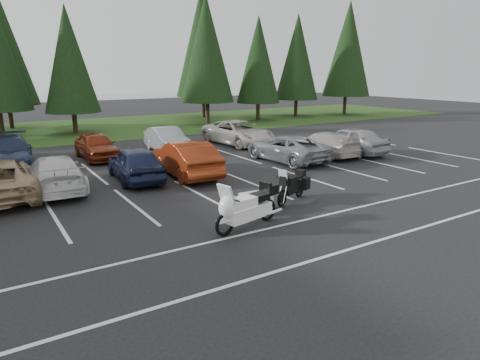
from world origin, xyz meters
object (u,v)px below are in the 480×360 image
(car_far_2, at_px, (96,146))
(car_near_3, at_px, (55,173))
(car_near_7, at_px, (323,144))
(car_far_4, at_px, (238,133))
(car_near_8, at_px, (350,140))
(adventure_motorcycle, at_px, (291,184))
(car_near_6, at_px, (287,148))
(car_far_3, at_px, (167,140))
(cargo_trailer, at_px, (256,203))
(touring_motorcycle, at_px, (247,204))
(car_near_4, at_px, (135,163))
(car_near_5, at_px, (186,158))
(car_far_1, at_px, (8,153))

(car_far_2, bearing_deg, car_near_3, -118.87)
(car_near_7, height_order, car_far_4, car_far_4)
(car_near_7, relative_size, car_far_4, 0.84)
(car_near_8, height_order, adventure_motorcycle, car_near_8)
(car_near_6, bearing_deg, car_far_3, -55.88)
(cargo_trailer, bearing_deg, car_far_2, 103.26)
(car_near_6, bearing_deg, car_far_4, -98.54)
(touring_motorcycle, bearing_deg, car_near_4, 84.02)
(car_near_5, relative_size, car_far_3, 1.12)
(car_near_3, bearing_deg, car_near_6, -178.76)
(cargo_trailer, height_order, adventure_motorcycle, adventure_motorcycle)
(adventure_motorcycle, bearing_deg, car_near_6, 28.29)
(car_near_5, bearing_deg, car_near_3, -0.91)
(car_far_4, bearing_deg, car_near_4, -153.54)
(car_near_5, relative_size, car_near_6, 0.98)
(car_near_3, distance_m, car_far_1, 5.72)
(car_near_7, height_order, car_far_2, car_far_2)
(car_near_5, relative_size, car_near_7, 1.05)
(car_near_4, height_order, touring_motorcycle, touring_motorcycle)
(car_near_4, height_order, cargo_trailer, car_near_4)
(car_far_1, xyz_separation_m, cargo_trailer, (6.69, -12.19, -0.46))
(car_near_4, distance_m, car_far_1, 7.29)
(car_near_4, bearing_deg, touring_motorcycle, 101.52)
(car_far_4, xyz_separation_m, touring_motorcycle, (-8.02, -13.44, 0.02))
(car_near_5, height_order, car_far_1, car_near_5)
(car_near_4, bearing_deg, cargo_trailer, 111.95)
(car_far_2, xyz_separation_m, adventure_motorcycle, (4.10, -12.08, -0.04))
(car_near_7, bearing_deg, car_far_3, -38.79)
(car_near_8, distance_m, cargo_trailer, 12.38)
(car_near_3, xyz_separation_m, car_near_7, (14.44, -0.23, -0.04))
(car_near_5, xyz_separation_m, car_near_7, (8.80, 0.22, -0.13))
(car_far_4, distance_m, adventure_motorcycle, 13.03)
(car_near_3, xyz_separation_m, adventure_motorcycle, (7.20, -6.34, -0.02))
(car_near_7, relative_size, adventure_motorcycle, 2.06)
(cargo_trailer, bearing_deg, car_far_3, 84.13)
(car_far_3, relative_size, cargo_trailer, 3.02)
(car_near_3, height_order, car_far_4, car_far_4)
(car_near_6, xyz_separation_m, car_near_7, (2.74, 0.09, -0.02))
(car_far_2, relative_size, adventure_motorcycle, 1.88)
(car_near_7, relative_size, car_near_8, 1.01)
(car_far_2, xyz_separation_m, touring_motorcycle, (1.19, -13.54, 0.07))
(car_near_8, xyz_separation_m, touring_motorcycle, (-11.93, -7.20, 0.01))
(car_near_5, height_order, car_near_7, car_near_5)
(car_far_3, bearing_deg, car_near_6, -51.18)
(car_near_8, distance_m, car_far_1, 18.55)
(car_near_3, distance_m, car_far_4, 13.54)
(car_near_3, xyz_separation_m, touring_motorcycle, (4.29, -7.80, 0.08))
(car_far_2, distance_m, car_far_4, 9.22)
(car_far_3, relative_size, touring_motorcycle, 1.53)
(touring_motorcycle, relative_size, adventure_motorcycle, 1.26)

